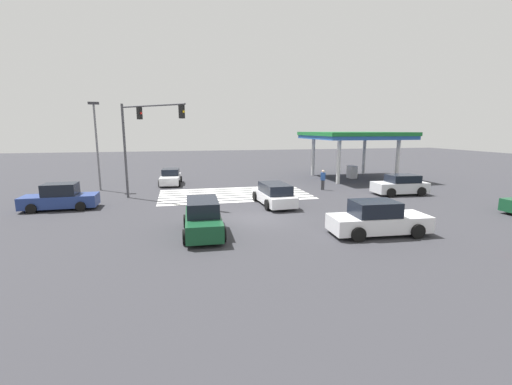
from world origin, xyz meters
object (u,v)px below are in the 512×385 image
(car_3, at_px, (274,194))
(pedestrian, at_px, (323,179))
(car_5, at_px, (171,177))
(street_light_pole_b, at_px, (96,138))
(car_0, at_px, (203,218))
(car_2, at_px, (60,198))
(car_1, at_px, (378,219))
(car_6, at_px, (400,185))
(traffic_signal_mast, at_px, (140,132))

(car_3, distance_m, pedestrian, 7.43)
(car_5, bearing_deg, street_light_pole_b, -68.09)
(car_0, bearing_deg, car_2, -128.91)
(car_1, distance_m, car_3, 8.17)
(car_1, relative_size, car_6, 1.17)
(traffic_signal_mast, relative_size, car_1, 1.41)
(traffic_signal_mast, distance_m, car_2, 6.74)
(car_3, height_order, car_6, car_6)
(traffic_signal_mast, relative_size, street_light_pole_b, 0.95)
(car_1, relative_size, pedestrian, 2.87)
(traffic_signal_mast, height_order, street_light_pole_b, street_light_pole_b)
(car_2, height_order, car_5, car_2)
(car_5, distance_m, car_6, 20.06)
(car_2, distance_m, car_3, 13.90)
(car_3, height_order, street_light_pole_b, street_light_pole_b)
(pedestrian, distance_m, street_light_pole_b, 19.21)
(car_1, xyz_separation_m, pedestrian, (-2.54, -12.34, 0.20))
(car_3, xyz_separation_m, pedestrian, (-5.67, -4.79, 0.23))
(car_5, height_order, pedestrian, pedestrian)
(car_6, xyz_separation_m, pedestrian, (5.12, -3.32, 0.20))
(car_0, distance_m, car_5, 16.37)
(car_3, xyz_separation_m, car_6, (-10.79, -1.47, 0.02))
(car_1, xyz_separation_m, street_light_pole_b, (15.92, -16.34, 3.66))
(car_0, xyz_separation_m, car_1, (-8.32, 1.97, -0.05))
(car_5, height_order, car_6, car_6)
(car_3, bearing_deg, car_2, 79.73)
(traffic_signal_mast, bearing_deg, car_0, -23.54)
(car_0, relative_size, car_1, 0.91)
(car_3, relative_size, street_light_pole_b, 0.67)
(car_6, bearing_deg, car_5, -24.58)
(car_1, height_order, street_light_pole_b, street_light_pole_b)
(traffic_signal_mast, xyz_separation_m, car_6, (-19.59, 2.14, -4.18))
(traffic_signal_mast, xyz_separation_m, car_5, (-1.77, -7.09, -4.26))
(car_5, bearing_deg, car_3, 36.93)
(car_3, bearing_deg, car_5, 30.64)
(car_3, relative_size, car_5, 1.15)
(car_1, bearing_deg, car_6, 52.96)
(street_light_pole_b, bearing_deg, car_3, 145.50)
(traffic_signal_mast, xyz_separation_m, car_1, (-11.93, 11.15, -4.17))
(car_5, bearing_deg, car_0, 10.08)
(car_2, bearing_deg, traffic_signal_mast, -161.38)
(car_1, relative_size, car_3, 1.01)
(car_2, height_order, pedestrian, pedestrian)
(car_0, relative_size, pedestrian, 2.63)
(car_6, relative_size, street_light_pole_b, 0.58)
(car_0, height_order, car_6, car_0)
(car_2, bearing_deg, car_5, -128.23)
(traffic_signal_mast, bearing_deg, car_6, 38.77)
(car_0, height_order, street_light_pole_b, street_light_pole_b)
(traffic_signal_mast, height_order, car_1, traffic_signal_mast)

